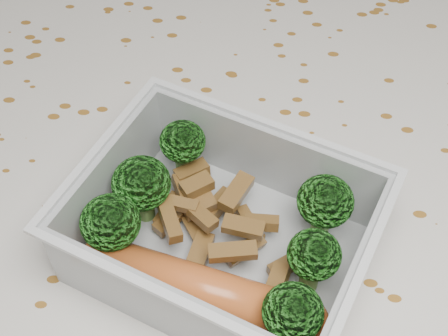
{
  "coord_description": "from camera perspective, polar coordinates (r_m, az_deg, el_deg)",
  "views": [
    {
      "loc": [
        0.02,
        -0.26,
        1.12
      ],
      "look_at": [
        -0.0,
        0.01,
        0.78
      ],
      "focal_mm": 50.0,
      "sensor_mm": 36.0,
      "label": 1
    }
  ],
  "objects": [
    {
      "name": "sausage",
      "position": [
        0.39,
        -2.13,
        -11.0
      ],
      "size": [
        0.16,
        0.06,
        0.03
      ],
      "color": "#C35A26",
      "rests_on": "lunch_container"
    },
    {
      "name": "broccoli_florets",
      "position": [
        0.39,
        -0.59,
        -4.59
      ],
      "size": [
        0.17,
        0.15,
        0.05
      ],
      "color": "#608C3F",
      "rests_on": "lunch_container"
    },
    {
      "name": "tablecloth",
      "position": [
        0.48,
        0.08,
        -5.36
      ],
      "size": [
        1.46,
        0.96,
        0.19
      ],
      "color": "silver",
      "rests_on": "dining_table"
    },
    {
      "name": "dining_table",
      "position": [
        0.53,
        0.07,
        -8.38
      ],
      "size": [
        1.4,
        0.9,
        0.75
      ],
      "color": "brown",
      "rests_on": "ground"
    },
    {
      "name": "lunch_container",
      "position": [
        0.41,
        -0.11,
        -6.33
      ],
      "size": [
        0.22,
        0.2,
        0.06
      ],
      "color": "silver",
      "rests_on": "tablecloth"
    },
    {
      "name": "meat_pile",
      "position": [
        0.42,
        -0.95,
        -4.72
      ],
      "size": [
        0.1,
        0.1,
        0.03
      ],
      "color": "olive",
      "rests_on": "lunch_container"
    }
  ]
}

